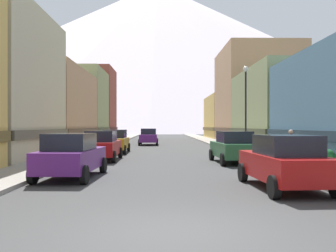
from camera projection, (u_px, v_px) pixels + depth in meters
The scene contains 22 objects.
ground_plane at pixel (173, 232), 7.20m from camera, with size 400.00×400.00×0.00m, color #3D3D3D.
sidewalk_left at pixel (108, 143), 42.08m from camera, with size 2.50×100.00×0.15m, color gray.
sidewalk_right at pixel (218, 143), 42.31m from camera, with size 2.50×100.00×0.15m, color gray.
storefront_left_2 at pixel (40, 110), 35.06m from camera, with size 8.81×13.51×7.44m.
storefront_left_3 at pixel (71, 107), 46.64m from camera, with size 8.66×9.29×9.18m.
storefront_left_4 at pixel (93, 105), 56.03m from camera, with size 6.46×8.39×10.80m.
storefront_right_2 at pixel (281, 111), 33.86m from camera, with size 6.92×13.82×7.23m.
storefront_right_3 at pixel (257, 97), 47.19m from camera, with size 9.29×12.64×11.83m.
storefront_right_4 at pixel (232, 118), 60.39m from camera, with size 8.06×13.23×6.94m.
car_left_0 at pixel (71, 155), 14.66m from camera, with size 2.25×4.48×1.78m.
car_left_1 at pixel (102, 145), 22.16m from camera, with size 2.06×4.40×1.78m.
car_left_2 at pixel (115, 141), 28.35m from camera, with size 2.07×4.40×1.78m.
car_right_0 at pixel (284, 162), 12.10m from camera, with size 2.25×4.48×1.78m.
car_right_1 at pixel (233, 147), 20.63m from camera, with size 2.23×4.47×1.78m.
car_driving_0 at pixel (149, 137), 40.24m from camera, with size 2.06×4.40×1.78m.
potted_plant_0 at pixel (264, 147), 25.89m from camera, with size 0.46×0.46×0.81m.
potted_plant_2 at pixel (328, 159), 16.03m from camera, with size 0.64×0.64×0.92m.
pedestrian_0 at pixel (291, 148), 18.43m from camera, with size 0.36×0.36×1.74m.
pedestrian_1 at pixel (302, 152), 17.04m from camera, with size 0.36×0.36×1.53m.
pedestrian_2 at pixel (297, 152), 17.63m from camera, with size 0.36×0.36×1.53m.
streetlamp_right at pixel (246, 97), 24.37m from camera, with size 0.36×0.36×5.86m.
mountain_backdrop at pixel (157, 56), 267.07m from camera, with size 356.64×356.64×104.54m, color silver.
Camera 1 is at (-0.24, -7.20, 2.08)m, focal length 39.52 mm.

